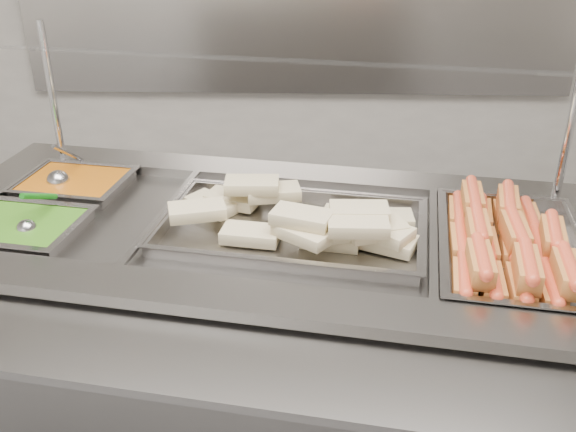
{
  "coord_description": "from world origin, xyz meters",
  "views": [
    {
      "loc": [
        0.06,
        -1.08,
        1.63
      ],
      "look_at": [
        0.01,
        0.37,
        0.89
      ],
      "focal_mm": 40.0,
      "sensor_mm": 36.0,
      "label": 1
    }
  ],
  "objects_px": {
    "pan_hotdogs": "(510,259)",
    "ladle": "(59,179)",
    "sneeze_guard": "(286,66)",
    "steam_counter": "(272,355)",
    "serving_spoon": "(29,223)",
    "pan_wraps": "(292,233)"
  },
  "relations": [
    {
      "from": "steam_counter",
      "to": "serving_spoon",
      "type": "height_order",
      "value": "serving_spoon"
    },
    {
      "from": "steam_counter",
      "to": "ladle",
      "type": "distance_m",
      "value": 0.8
    },
    {
      "from": "steam_counter",
      "to": "ladle",
      "type": "height_order",
      "value": "ladle"
    },
    {
      "from": "serving_spoon",
      "to": "steam_counter",
      "type": "bearing_deg",
      "value": 4.39
    },
    {
      "from": "sneeze_guard",
      "to": "pan_wraps",
      "type": "height_order",
      "value": "sneeze_guard"
    },
    {
      "from": "pan_hotdogs",
      "to": "ladle",
      "type": "bearing_deg",
      "value": 165.0
    },
    {
      "from": "sneeze_guard",
      "to": "pan_hotdogs",
      "type": "xyz_separation_m",
      "value": [
        0.56,
        -0.31,
        -0.39
      ]
    },
    {
      "from": "serving_spoon",
      "to": "sneeze_guard",
      "type": "bearing_deg",
      "value": 21.62
    },
    {
      "from": "pan_wraps",
      "to": "steam_counter",
      "type": "bearing_deg",
      "value": 170.69
    },
    {
      "from": "steam_counter",
      "to": "ladle",
      "type": "bearing_deg",
      "value": 159.89
    },
    {
      "from": "pan_hotdogs",
      "to": "pan_wraps",
      "type": "distance_m",
      "value": 0.54
    },
    {
      "from": "sneeze_guard",
      "to": "pan_hotdogs",
      "type": "bearing_deg",
      "value": -28.59
    },
    {
      "from": "steam_counter",
      "to": "sneeze_guard",
      "type": "relative_size",
      "value": 1.19
    },
    {
      "from": "steam_counter",
      "to": "sneeze_guard",
      "type": "distance_m",
      "value": 0.81
    },
    {
      "from": "pan_hotdogs",
      "to": "steam_counter",
      "type": "bearing_deg",
      "value": 170.69
    },
    {
      "from": "steam_counter",
      "to": "pan_hotdogs",
      "type": "xyz_separation_m",
      "value": [
        0.59,
        -0.1,
        0.39
      ]
    },
    {
      "from": "pan_wraps",
      "to": "serving_spoon",
      "type": "relative_size",
      "value": 4.02
    },
    {
      "from": "steam_counter",
      "to": "pan_hotdogs",
      "type": "relative_size",
      "value": 3.33
    },
    {
      "from": "pan_wraps",
      "to": "ladle",
      "type": "xyz_separation_m",
      "value": [
        -0.69,
        0.24,
        0.03
      ]
    },
    {
      "from": "sneeze_guard",
      "to": "ladle",
      "type": "distance_m",
      "value": 0.75
    },
    {
      "from": "pan_hotdogs",
      "to": "pan_wraps",
      "type": "bearing_deg",
      "value": 170.69
    },
    {
      "from": "steam_counter",
      "to": "pan_hotdogs",
      "type": "distance_m",
      "value": 0.72
    }
  ]
}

